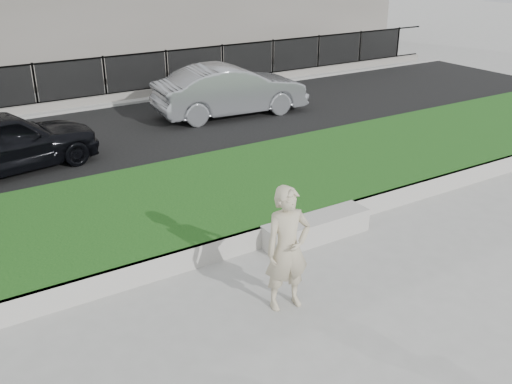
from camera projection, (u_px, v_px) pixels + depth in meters
ground at (260, 287)px, 8.87m from camera, size 90.00×90.00×0.00m
grass_bank at (178, 206)px, 11.12m from camera, size 34.00×4.00×0.40m
grass_kerb at (227, 248)px, 9.60m from camera, size 34.00×0.08×0.40m
street at (92, 140)px, 15.48m from camera, size 34.00×7.00×0.04m
far_pavement at (51, 103)px, 18.96m from camera, size 34.00×3.00×0.12m
iron_fence at (57, 95)px, 17.99m from camera, size 32.00×0.30×1.50m
stone_bench at (316, 228)px, 10.24m from camera, size 2.07×0.52×0.42m
man at (287, 249)px, 8.05m from camera, size 0.75×0.55×1.89m
book at (285, 226)px, 9.81m from camera, size 0.23×0.19×0.02m
car_dark at (3, 142)px, 13.01m from camera, size 4.47×2.41×1.45m
car_silver at (231, 90)px, 17.44m from camera, size 4.80×2.01×1.54m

